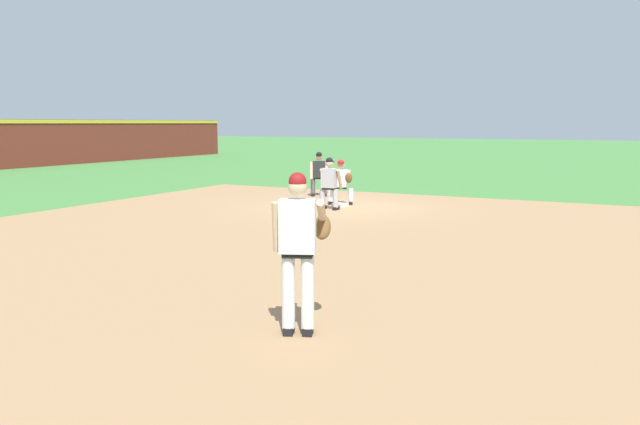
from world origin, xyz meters
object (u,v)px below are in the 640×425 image
first_base_bag (340,205)px  first_baseman (341,180)px  baseball (320,229)px  umpire (319,172)px  baserunner (329,181)px  pitcher (299,243)px

first_base_bag → first_baseman: bearing=20.5°
baseball → umpire: size_ratio=0.05×
first_baseman → baserunner: size_ratio=0.92×
first_baseman → baserunner: 1.14m
first_baseman → baserunner: (-1.13, -0.15, 0.06)m
first_baseman → umpire: size_ratio=0.92×
baserunner → pitcher: bearing=-155.9°
baserunner → baseball: bearing=-157.6°
first_base_bag → baseball: 4.10m
baseball → first_baseman: bearing=18.8°
pitcher → first_baseman: (10.57, 4.37, -0.33)m
baseball → pitcher: pitcher is taller
first_baseman → baserunner: baserunner is taller
pitcher → baserunner: pitcher is taller
baserunner → umpire: (2.77, 1.72, 0.00)m
first_base_bag → baserunner: baserunner is taller
first_base_bag → baseball: (-3.88, -1.31, -0.01)m
baserunner → umpire: same height
baserunner → first_baseman: bearing=7.8°
pitcher → umpire: 13.58m
baseball → first_baseman: size_ratio=0.06×
first_base_bag → baseball: first_base_bag is taller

